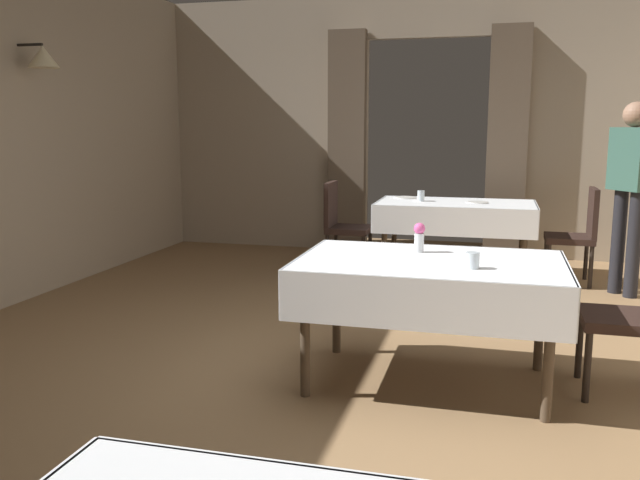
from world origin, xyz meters
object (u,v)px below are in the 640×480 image
(glass_far_c, at_px, (421,196))
(flower_vase_mid, at_px, (419,236))
(chair_mid_right, at_px, (639,307))
(chair_far_right, at_px, (579,231))
(dining_table_mid, at_px, (430,275))
(chair_far_left, at_px, (342,222))
(plate_far_a, at_px, (405,197))
(plate_far_b, at_px, (478,202))
(glass_mid_b, at_px, (473,260))
(dining_table_far, at_px, (456,211))
(person_waiter_by_doorway, at_px, (631,182))

(glass_far_c, bearing_deg, flower_vase_mid, -83.90)
(flower_vase_mid, bearing_deg, glass_far_c, 96.10)
(chair_mid_right, height_order, chair_far_right, same)
(dining_table_mid, xyz_separation_m, chair_far_left, (-1.21, 2.94, -0.15))
(chair_mid_right, bearing_deg, dining_table_mid, -174.18)
(chair_far_left, xyz_separation_m, flower_vase_mid, (1.11, -2.72, 0.33))
(plate_far_a, relative_size, plate_far_b, 1.09)
(chair_mid_right, relative_size, glass_far_c, 8.55)
(dining_table_mid, height_order, plate_far_a, plate_far_a)
(glass_far_c, bearing_deg, chair_far_left, -176.35)
(chair_far_right, height_order, glass_mid_b, chair_far_right)
(chair_far_left, height_order, plate_far_a, chair_far_left)
(chair_far_right, bearing_deg, flower_vase_mid, -114.45)
(chair_far_right, bearing_deg, dining_table_far, 176.53)
(chair_far_right, bearing_deg, plate_far_a, 169.39)
(chair_far_left, distance_m, glass_far_c, 0.87)
(dining_table_far, xyz_separation_m, chair_far_right, (1.17, -0.07, -0.14))
(glass_far_c, bearing_deg, plate_far_a, 128.00)
(dining_table_mid, relative_size, chair_mid_right, 1.66)
(chair_far_left, bearing_deg, plate_far_a, 25.91)
(dining_table_mid, xyz_separation_m, flower_vase_mid, (-0.09, 0.22, 0.19))
(chair_far_right, xyz_separation_m, glass_far_c, (-1.52, 0.07, 0.29))
(dining_table_far, height_order, chair_far_right, chair_far_right)
(person_waiter_by_doorway, bearing_deg, glass_mid_b, -114.66)
(dining_table_mid, height_order, chair_far_right, chair_far_right)
(dining_table_far, distance_m, plate_far_b, 0.24)
(plate_far_a, xyz_separation_m, person_waiter_by_doorway, (2.08, -0.69, 0.27))
(dining_table_mid, relative_size, chair_far_left, 1.66)
(glass_mid_b, bearing_deg, chair_far_right, 73.96)
(chair_far_left, distance_m, plate_far_b, 1.41)
(chair_far_left, relative_size, plate_far_b, 4.45)
(plate_far_b, distance_m, glass_far_c, 0.57)
(glass_mid_b, relative_size, person_waiter_by_doorway, 0.05)
(dining_table_far, relative_size, flower_vase_mid, 8.61)
(dining_table_mid, bearing_deg, glass_far_c, 97.41)
(chair_mid_right, relative_size, flower_vase_mid, 5.09)
(dining_table_far, bearing_deg, flower_vase_mid, -91.18)
(plate_far_b, bearing_deg, flower_vase_mid, -95.60)
(dining_table_mid, distance_m, glass_far_c, 3.02)
(chair_far_right, bearing_deg, dining_table_mid, -111.28)
(chair_far_right, bearing_deg, chair_far_left, 179.51)
(chair_far_left, distance_m, glass_mid_b, 3.45)
(dining_table_mid, bearing_deg, plate_far_b, 86.57)
(chair_mid_right, relative_size, glass_mid_b, 10.34)
(glass_mid_b, relative_size, glass_far_c, 0.83)
(chair_far_right, distance_m, flower_vase_mid, 2.99)
(chair_far_left, xyz_separation_m, plate_far_b, (1.39, 0.04, 0.24))
(chair_mid_right, bearing_deg, plate_far_b, 108.82)
(dining_table_mid, xyz_separation_m, chair_far_right, (1.14, 2.92, -0.15))
(glass_mid_b, bearing_deg, chair_far_left, 114.93)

